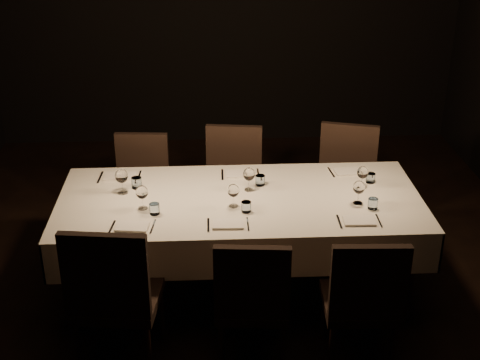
{
  "coord_description": "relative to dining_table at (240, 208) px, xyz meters",
  "views": [
    {
      "loc": [
        -0.22,
        -4.12,
        2.86
      ],
      "look_at": [
        0.0,
        0.0,
        0.9
      ],
      "focal_mm": 50.0,
      "sensor_mm": 36.0,
      "label": 1
    }
  ],
  "objects": [
    {
      "name": "room",
      "position": [
        0.0,
        0.0,
        0.81
      ],
      "size": [
        5.01,
        6.01,
        3.01
      ],
      "color": "black",
      "rests_on": "ground"
    },
    {
      "name": "dining_table",
      "position": [
        0.0,
        0.0,
        0.0
      ],
      "size": [
        2.52,
        1.12,
        0.76
      ],
      "color": "black",
      "rests_on": "ground"
    },
    {
      "name": "chair_near_left",
      "position": [
        -0.79,
        -0.81,
        -0.12
      ],
      "size": [
        0.56,
        0.56,
        1.04
      ],
      "rotation": [
        0.0,
        0.0,
        3.01
      ],
      "color": "black",
      "rests_on": "ground"
    },
    {
      "name": "place_setting_near_left",
      "position": [
        -0.66,
        -0.22,
        0.14
      ],
      "size": [
        0.31,
        0.39,
        0.17
      ],
      "rotation": [
        0.0,
        0.0,
        -0.12
      ],
      "color": "silver",
      "rests_on": "dining_table"
    },
    {
      "name": "chair_near_center",
      "position": [
        0.03,
        -0.82,
        -0.18
      ],
      "size": [
        0.48,
        0.48,
        0.92
      ],
      "rotation": [
        0.0,
        0.0,
        3.06
      ],
      "color": "black",
      "rests_on": "ground"
    },
    {
      "name": "place_setting_near_center",
      "position": [
        -0.05,
        -0.22,
        0.14
      ],
      "size": [
        0.29,
        0.39,
        0.16
      ],
      "rotation": [
        0.0,
        0.0,
        -0.01
      ],
      "color": "silver",
      "rests_on": "dining_table"
    },
    {
      "name": "chair_near_right",
      "position": [
        0.69,
        -0.86,
        -0.17
      ],
      "size": [
        0.47,
        0.47,
        0.94
      ],
      "rotation": [
        0.0,
        0.0,
        3.1
      ],
      "color": "black",
      "rests_on": "ground"
    },
    {
      "name": "place_setting_near_right",
      "position": [
        0.8,
        -0.22,
        0.14
      ],
      "size": [
        0.3,
        0.39,
        0.17
      ],
      "rotation": [
        0.0,
        0.0,
        -0.02
      ],
      "color": "silver",
      "rests_on": "dining_table"
    },
    {
      "name": "chair_far_left",
      "position": [
        -0.76,
        0.83,
        -0.19
      ],
      "size": [
        0.46,
        0.46,
        0.89
      ],
      "rotation": [
        0.0,
        0.0,
        -0.08
      ],
      "color": "black",
      "rests_on": "ground"
    },
    {
      "name": "place_setting_far_left",
      "position": [
        -0.81,
        0.22,
        0.15
      ],
      "size": [
        0.33,
        0.41,
        0.18
      ],
      "rotation": [
        0.0,
        0.0,
        -0.05
      ],
      "color": "silver",
      "rests_on": "dining_table"
    },
    {
      "name": "chair_far_center",
      "position": [
        -0.02,
        0.8,
        -0.16
      ],
      "size": [
        0.51,
        0.51,
        0.95
      ],
      "rotation": [
        0.0,
        0.0,
        -0.13
      ],
      "color": "black",
      "rests_on": "ground"
    },
    {
      "name": "place_setting_far_center",
      "position": [
        0.08,
        0.22,
        0.14
      ],
      "size": [
        0.31,
        0.4,
        0.17
      ],
      "rotation": [
        0.0,
        0.0,
        -0.02
      ],
      "color": "silver",
      "rests_on": "dining_table"
    },
    {
      "name": "chair_far_right",
      "position": [
        0.9,
        0.73,
        -0.15
      ],
      "size": [
        0.57,
        0.57,
        0.97
      ],
      "rotation": [
        0.0,
        0.0,
        -0.28
      ],
      "color": "black",
      "rests_on": "ground"
    },
    {
      "name": "place_setting_far_right",
      "position": [
        0.88,
        0.22,
        0.14
      ],
      "size": [
        0.3,
        0.39,
        0.16
      ],
      "rotation": [
        0.0,
        0.0,
        0.09
      ],
      "color": "silver",
      "rests_on": "dining_table"
    }
  ]
}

